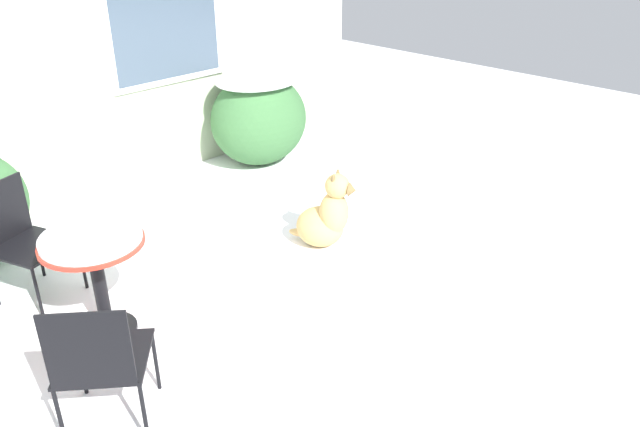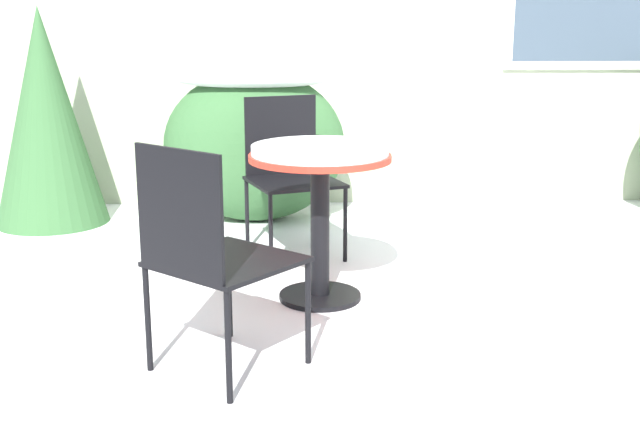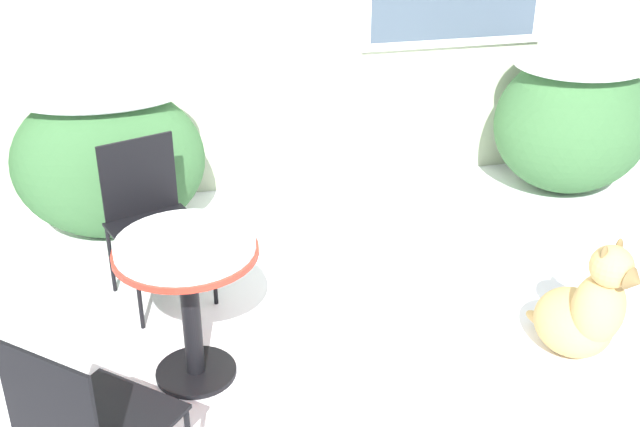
# 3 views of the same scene
# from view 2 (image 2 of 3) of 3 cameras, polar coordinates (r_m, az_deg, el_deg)

# --- Properties ---
(ground_plane) EXTENTS (16.00, 16.00, 0.00)m
(ground_plane) POSITION_cam_2_polar(r_m,az_deg,el_deg) (4.03, 10.90, -6.10)
(ground_plane) COLOR white
(house_wall) EXTENTS (8.00, 0.10, 2.89)m
(house_wall) POSITION_cam_2_polar(r_m,az_deg,el_deg) (5.97, 7.70, 14.77)
(house_wall) COLOR #B2BC9E
(house_wall) RESTS_ON ground_plane
(shrub_left) EXTENTS (1.22, 0.73, 1.02)m
(shrub_left) POSITION_cam_2_polar(r_m,az_deg,el_deg) (5.41, -4.69, 5.16)
(shrub_left) COLOR #386638
(shrub_left) RESTS_ON ground_plane
(evergreen_bush) EXTENTS (0.74, 0.74, 1.43)m
(evergreen_bush) POSITION_cam_2_polar(r_m,az_deg,el_deg) (5.61, -18.92, 6.52)
(evergreen_bush) COLOR #386638
(evergreen_bush) RESTS_ON ground_plane
(patio_table) EXTENTS (0.68, 0.68, 0.77)m
(patio_table) POSITION_cam_2_polar(r_m,az_deg,el_deg) (3.82, -0.00, 2.58)
(patio_table) COLOR black
(patio_table) RESTS_ON ground_plane
(patio_chair_near_table) EXTENTS (0.61, 0.61, 0.91)m
(patio_chair_near_table) POSITION_cam_2_polar(r_m,az_deg,el_deg) (4.65, -2.19, 3.20)
(patio_chair_near_table) COLOR black
(patio_chair_near_table) RESTS_ON ground_plane
(patio_chair_far_side) EXTENTS (0.67, 0.67, 0.91)m
(patio_chair_far_side) POSITION_cam_2_polar(r_m,az_deg,el_deg) (3.04, -7.81, -2.65)
(patio_chair_far_side) COLOR black
(patio_chair_far_side) RESTS_ON ground_plane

